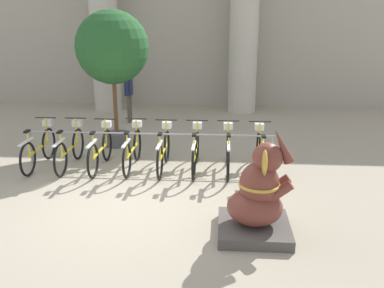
{
  "coord_description": "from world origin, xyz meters",
  "views": [
    {
      "loc": [
        1.65,
        -6.78,
        3.25
      ],
      "look_at": [
        1.13,
        0.47,
        1.0
      ],
      "focal_mm": 40.0,
      "sensor_mm": 36.0,
      "label": 1
    }
  ],
  "objects_px": {
    "bicycle_7": "(260,153)",
    "elephant_statue": "(258,199)",
    "bicycle_1": "(70,148)",
    "bicycle_4": "(164,151)",
    "bicycle_0": "(39,148)",
    "bicycle_3": "(133,149)",
    "bicycle_5": "(196,152)",
    "potted_tree": "(112,50)",
    "person_pedestrian": "(129,89)",
    "bicycle_6": "(228,152)",
    "bicycle_2": "(101,150)"
  },
  "relations": [
    {
      "from": "bicycle_5",
      "to": "person_pedestrian",
      "type": "height_order",
      "value": "person_pedestrian"
    },
    {
      "from": "bicycle_1",
      "to": "potted_tree",
      "type": "xyz_separation_m",
      "value": [
        0.63,
        1.63,
        1.98
      ]
    },
    {
      "from": "bicycle_2",
      "to": "bicycle_7",
      "type": "bearing_deg",
      "value": 0.15
    },
    {
      "from": "elephant_statue",
      "to": "bicycle_0",
      "type": "bearing_deg",
      "value": 149.31
    },
    {
      "from": "bicycle_1",
      "to": "bicycle_5",
      "type": "bearing_deg",
      "value": -0.41
    },
    {
      "from": "potted_tree",
      "to": "bicycle_6",
      "type": "bearing_deg",
      "value": -30.4
    },
    {
      "from": "bicycle_3",
      "to": "bicycle_7",
      "type": "relative_size",
      "value": 1.0
    },
    {
      "from": "bicycle_7",
      "to": "elephant_statue",
      "type": "height_order",
      "value": "elephant_statue"
    },
    {
      "from": "bicycle_4",
      "to": "bicycle_5",
      "type": "bearing_deg",
      "value": 0.25
    },
    {
      "from": "bicycle_0",
      "to": "bicycle_3",
      "type": "bearing_deg",
      "value": 1.33
    },
    {
      "from": "bicycle_1",
      "to": "bicycle_0",
      "type": "bearing_deg",
      "value": -179.06
    },
    {
      "from": "bicycle_6",
      "to": "bicycle_1",
      "type": "bearing_deg",
      "value": 179.89
    },
    {
      "from": "bicycle_2",
      "to": "potted_tree",
      "type": "height_order",
      "value": "potted_tree"
    },
    {
      "from": "bicycle_0",
      "to": "elephant_statue",
      "type": "height_order",
      "value": "elephant_statue"
    },
    {
      "from": "bicycle_5",
      "to": "bicycle_6",
      "type": "xyz_separation_m",
      "value": [
        0.68,
        0.01,
        0.0
      ]
    },
    {
      "from": "bicycle_4",
      "to": "elephant_statue",
      "type": "bearing_deg",
      "value": -56.2
    },
    {
      "from": "bicycle_0",
      "to": "bicycle_4",
      "type": "height_order",
      "value": "same"
    },
    {
      "from": "bicycle_1",
      "to": "bicycle_7",
      "type": "height_order",
      "value": "same"
    },
    {
      "from": "bicycle_1",
      "to": "bicycle_4",
      "type": "height_order",
      "value": "same"
    },
    {
      "from": "bicycle_3",
      "to": "bicycle_7",
      "type": "height_order",
      "value": "same"
    },
    {
      "from": "bicycle_4",
      "to": "bicycle_0",
      "type": "bearing_deg",
      "value": 179.76
    },
    {
      "from": "bicycle_4",
      "to": "bicycle_7",
      "type": "height_order",
      "value": "same"
    },
    {
      "from": "bicycle_3",
      "to": "bicycle_6",
      "type": "relative_size",
      "value": 1.0
    },
    {
      "from": "bicycle_4",
      "to": "person_pedestrian",
      "type": "bearing_deg",
      "value": 111.59
    },
    {
      "from": "bicycle_5",
      "to": "bicycle_7",
      "type": "relative_size",
      "value": 1.0
    },
    {
      "from": "bicycle_2",
      "to": "bicycle_6",
      "type": "height_order",
      "value": "same"
    },
    {
      "from": "bicycle_5",
      "to": "person_pedestrian",
      "type": "xyz_separation_m",
      "value": [
        -2.29,
        4.06,
        0.61
      ]
    },
    {
      "from": "bicycle_1",
      "to": "bicycle_6",
      "type": "xyz_separation_m",
      "value": [
        3.42,
        -0.01,
        0.0
      ]
    },
    {
      "from": "bicycle_1",
      "to": "bicycle_4",
      "type": "bearing_deg",
      "value": -0.63
    },
    {
      "from": "bicycle_0",
      "to": "bicycle_1",
      "type": "relative_size",
      "value": 1.0
    },
    {
      "from": "bicycle_7",
      "to": "bicycle_1",
      "type": "bearing_deg",
      "value": 179.67
    },
    {
      "from": "bicycle_1",
      "to": "bicycle_7",
      "type": "distance_m",
      "value": 4.1
    },
    {
      "from": "bicycle_6",
      "to": "bicycle_3",
      "type": "bearing_deg",
      "value": 178.8
    },
    {
      "from": "bicycle_7",
      "to": "potted_tree",
      "type": "bearing_deg",
      "value": 154.55
    },
    {
      "from": "bicycle_4",
      "to": "potted_tree",
      "type": "distance_m",
      "value": 2.94
    },
    {
      "from": "elephant_statue",
      "to": "bicycle_7",
      "type": "bearing_deg",
      "value": 84.43
    },
    {
      "from": "bicycle_1",
      "to": "bicycle_2",
      "type": "bearing_deg",
      "value": -2.7
    },
    {
      "from": "bicycle_6",
      "to": "elephant_statue",
      "type": "xyz_separation_m",
      "value": [
        0.42,
        -2.69,
        0.16
      ]
    },
    {
      "from": "bicycle_5",
      "to": "bicycle_6",
      "type": "bearing_deg",
      "value": 1.08
    },
    {
      "from": "bicycle_0",
      "to": "bicycle_1",
      "type": "xyz_separation_m",
      "value": [
        0.68,
        0.01,
        0.0
      ]
    },
    {
      "from": "bicycle_5",
      "to": "potted_tree",
      "type": "distance_m",
      "value": 3.32
    },
    {
      "from": "bicycle_5",
      "to": "bicycle_3",
      "type": "bearing_deg",
      "value": 177.66
    },
    {
      "from": "bicycle_5",
      "to": "potted_tree",
      "type": "relative_size",
      "value": 0.55
    },
    {
      "from": "bicycle_2",
      "to": "bicycle_4",
      "type": "distance_m",
      "value": 1.37
    },
    {
      "from": "elephant_statue",
      "to": "potted_tree",
      "type": "bearing_deg",
      "value": 126.59
    },
    {
      "from": "bicycle_3",
      "to": "potted_tree",
      "type": "height_order",
      "value": "potted_tree"
    },
    {
      "from": "bicycle_1",
      "to": "bicycle_4",
      "type": "xyz_separation_m",
      "value": [
        2.05,
        -0.02,
        0.0
      ]
    },
    {
      "from": "bicycle_4",
      "to": "bicycle_3",
      "type": "bearing_deg",
      "value": 175.08
    },
    {
      "from": "bicycle_1",
      "to": "bicycle_7",
      "type": "relative_size",
      "value": 1.0
    },
    {
      "from": "person_pedestrian",
      "to": "potted_tree",
      "type": "distance_m",
      "value": 2.78
    }
  ]
}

